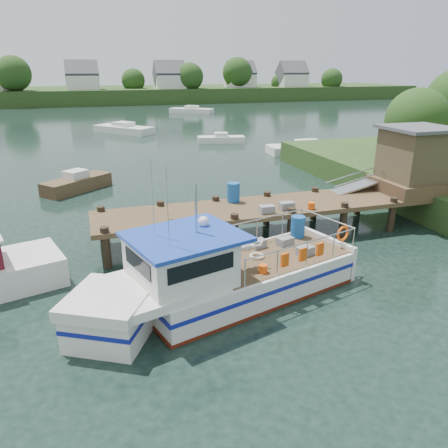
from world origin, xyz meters
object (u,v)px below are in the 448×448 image
object	(u,v)px
lobster_boat	(216,278)
moored_d	(124,129)
dock	(369,178)
moored_b	(221,139)
moored_rowboat	(77,183)
moored_far	(192,110)
moored_c	(308,148)

from	to	relation	value
lobster_boat	moored_d	size ratio (longest dim) A/B	1.39
dock	moored_b	size ratio (longest dim) A/B	3.47
moored_rowboat	moored_far	bearing A→B (deg)	57.83
moored_rowboat	moored_c	bearing A→B (deg)	9.59
moored_far	moored_b	xyz separation A→B (m)	(-4.23, -29.71, -0.07)
moored_c	moored_far	bearing A→B (deg)	106.06
lobster_boat	moored_b	xyz separation A→B (m)	(9.38, 29.61, -0.49)
lobster_boat	moored_b	distance (m)	31.06
lobster_boat	dock	bearing A→B (deg)	13.61
dock	moored_d	size ratio (longest dim) A/B	2.34
dock	moored_rowboat	xyz separation A→B (m)	(-13.07, 10.34, -1.78)
dock	moored_b	bearing A→B (deg)	88.87
moored_b	moored_d	size ratio (longest dim) A/B	0.68
lobster_boat	moored_d	world-z (taller)	lobster_boat
moored_c	moored_d	size ratio (longest dim) A/B	1.01
moored_rowboat	moored_far	distance (m)	47.40
lobster_boat	moored_d	bearing A→B (deg)	72.71
dock	lobster_boat	size ratio (longest dim) A/B	1.68
lobster_boat	moored_rowboat	bearing A→B (deg)	89.21
moored_b	moored_d	world-z (taller)	moored_d
moored_far	moored_d	xyz separation A→B (m)	(-12.72, -19.85, 0.02)
moored_far	moored_c	size ratio (longest dim) A/B	0.98
moored_far	moored_c	world-z (taller)	moored_far
dock	moored_d	bearing A→B (deg)	103.08
moored_b	moored_c	distance (m)	9.27
dock	moored_far	distance (m)	54.50
moored_far	moored_b	bearing A→B (deg)	-77.79
lobster_boat	moored_rowboat	world-z (taller)	lobster_boat
lobster_boat	moored_far	xyz separation A→B (m)	(13.61, 59.32, -0.43)
moored_far	lobster_boat	bearing A→B (deg)	-82.60
moored_b	moored_c	xyz separation A→B (m)	(5.66, -7.34, 0.04)
moored_rowboat	moored_far	xyz separation A→B (m)	(17.79, 43.93, -0.02)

